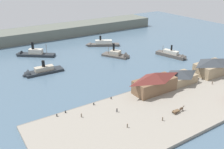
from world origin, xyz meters
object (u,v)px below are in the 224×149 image
Objects in this scene: horse_cart at (178,110)px; ferry_outer_harbor at (32,54)px; mooring_post_center_east at (111,98)px; ferry_departing_north at (100,44)px; pedestrian_near_west_shed at (117,110)px; pedestrian_near_east_shed at (212,83)px; pedestrian_walking_west at (163,119)px; ferry_shed_west_terminal at (180,76)px; mooring_post_center_west at (57,115)px; ferry_moored_west at (173,55)px; pedestrian_standing_center at (81,115)px; mooring_post_west at (65,112)px; ferry_shed_customs_shed at (212,66)px; pedestrian_walking_east at (127,125)px; ferry_approaching_west at (119,55)px; ferry_shed_central_terminal at (155,82)px; ferry_mid_harbor at (39,72)px; mooring_post_east at (94,104)px.

horse_cart is 0.25× the size of ferry_outer_harbor.
mooring_post_center_east is 0.04× the size of ferry_departing_north.
pedestrian_near_west_shed reaches higher than pedestrian_near_east_shed.
pedestrian_walking_west is at bearing -107.39° from ferry_departing_north.
pedestrian_near_west_shed is at bearing -171.92° from ferry_shed_west_terminal.
mooring_post_center_west is 93.92m from ferry_departing_north.
mooring_post_center_west is at bearing -163.07° from ferry_moored_west.
pedestrian_near_east_shed is 64.33m from pedestrian_standing_center.
pedestrian_standing_center is 1.86× the size of mooring_post_west.
horse_cart reaches higher than pedestrian_walking_west.
ferry_shed_customs_shed is (21.43, -1.22, 1.01)m from ferry_shed_west_terminal.
pedestrian_walking_west is 1.84× the size of mooring_post_west.
ferry_departing_north reaches higher than pedestrian_walking_east.
pedestrian_walking_east is 75.78m from ferry_approaching_west.
ferry_shed_west_terminal is 34.81m from pedestrian_walking_west.
ferry_approaching_west is (34.29, 44.35, -0.45)m from mooring_post_center_east.
mooring_post_west is at bearing -140.97° from ferry_approaching_west.
mooring_post_center_east is 0.04× the size of ferry_moored_west.
ferry_shed_customs_shed is 106.07m from ferry_outer_harbor.
ferry_shed_central_terminal is 11.91× the size of pedestrian_near_east_shed.
pedestrian_near_west_shed is 1.92× the size of mooring_post_west.
ferry_approaching_west reaches higher than horse_cart.
ferry_moored_west is at bearing -60.48° from ferry_departing_north.
pedestrian_near_east_shed is at bearing -139.86° from ferry_shed_customs_shed.
ferry_shed_customs_shed is 77.67m from mooring_post_west.
ferry_mid_harbor is (-31.98, 67.44, -0.99)m from horse_cart.
pedestrian_near_east_shed is 57.35m from mooring_post_east.
mooring_post_west is at bearing 173.23° from ferry_shed_central_terminal.
pedestrian_walking_east is at bearing -83.16° from mooring_post_east.
ferry_approaching_west is at bearing 74.40° from horse_cart.
pedestrian_walking_east is 1.81× the size of mooring_post_west.
mooring_post_center_east is 8.42m from mooring_post_east.
pedestrian_near_west_shed is at bearing -167.40° from ferry_shed_central_terminal.
ferry_mid_harbor is (-63.69, 58.73, -0.81)m from pedestrian_near_east_shed.
horse_cart is 67.21m from ferry_moored_west.
ferry_moored_west is (26.69, 30.05, -2.99)m from ferry_shed_west_terminal.
pedestrian_near_east_shed is (11.61, -9.50, -2.49)m from ferry_shed_west_terminal.
mooring_post_east is 0.04× the size of ferry_departing_north.
pedestrian_near_west_shed is 90.75m from ferry_departing_north.
ferry_approaching_west is at bearing 46.35° from mooring_post_east.
ferry_outer_harbor is at bearing 92.82° from pedestrian_walking_east.
ferry_shed_central_terminal is 20.53m from mooring_post_center_east.
pedestrian_walking_east is (-21.78, 2.52, -0.18)m from horse_cart.
pedestrian_walking_east is at bearing -149.27° from ferry_shed_central_terminal.
ferry_mid_harbor is at bearing 109.84° from mooring_post_center_east.
pedestrian_standing_center is 1.86× the size of mooring_post_east.
pedestrian_walking_west is at bearing -73.60° from mooring_post_center_east.
horse_cart is at bearing -32.12° from mooring_post_west.
ferry_mid_harbor is (-12.70, 54.83, -0.85)m from pedestrian_near_west_shed.
ferry_moored_west is (62.48, 25.96, -0.20)m from mooring_post_center_east.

